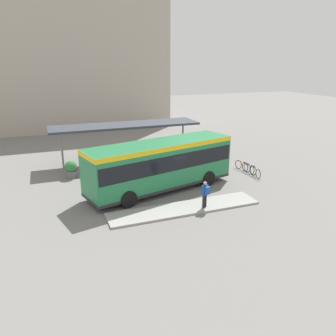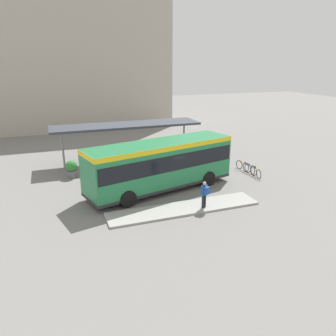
{
  "view_description": "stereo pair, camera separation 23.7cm",
  "coord_description": "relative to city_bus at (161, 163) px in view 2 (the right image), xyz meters",
  "views": [
    {
      "loc": [
        -6.85,
        -19.25,
        8.16
      ],
      "look_at": [
        0.5,
        0.0,
        1.47
      ],
      "focal_mm": 35.0,
      "sensor_mm": 36.0,
      "label": 1
    },
    {
      "loc": [
        -6.63,
        -19.33,
        8.16
      ],
      "look_at": [
        0.5,
        0.0,
        1.47
      ],
      "focal_mm": 35.0,
      "sensor_mm": 36.0,
      "label": 2
    }
  ],
  "objects": [
    {
      "name": "pedestrian_waiting",
      "position": [
        1.34,
        -3.78,
        -0.87
      ],
      "size": [
        0.47,
        0.5,
        1.58
      ],
      "rotation": [
        0.0,
        0.0,
        2.01
      ],
      "color": "#232328",
      "rests_on": "curb_island"
    },
    {
      "name": "bicycle_yellow",
      "position": [
        7.46,
        0.03,
        -1.54
      ],
      "size": [
        0.48,
        1.68,
        0.73
      ],
      "rotation": [
        0.0,
        0.0,
        -1.71
      ],
      "color": "black",
      "rests_on": "ground_plane"
    },
    {
      "name": "city_bus",
      "position": [
        0.0,
        0.0,
        0.0
      ],
      "size": [
        10.39,
        4.95,
        3.27
      ],
      "rotation": [
        0.0,
        0.0,
        0.25
      ],
      "color": "#237A47",
      "rests_on": "ground_plane"
    },
    {
      "name": "curb_island",
      "position": [
        0.23,
        -3.38,
        -1.84
      ],
      "size": [
        9.01,
        1.8,
        0.12
      ],
      "color": "#9E9E99",
      "rests_on": "ground_plane"
    },
    {
      "name": "bicycle_blue",
      "position": [
        7.46,
        0.8,
        -1.53
      ],
      "size": [
        0.48,
        1.72,
        0.74
      ],
      "rotation": [
        0.0,
        0.0,
        -1.51
      ],
      "color": "black",
      "rests_on": "ground_plane"
    },
    {
      "name": "station_building",
      "position": [
        -5.64,
        28.31,
        6.44
      ],
      "size": [
        29.05,
        14.4,
        16.68
      ],
      "color": "#B2A899",
      "rests_on": "ground_plane"
    },
    {
      "name": "station_shelter",
      "position": [
        -0.53,
        7.25,
        1.21
      ],
      "size": [
        12.31,
        3.0,
        3.23
      ],
      "color": "#383D47",
      "rests_on": "ground_plane"
    },
    {
      "name": "ground_plane",
      "position": [
        -0.01,
        -0.0,
        -1.9
      ],
      "size": [
        120.0,
        120.0,
        0.0
      ],
      "primitive_type": "plane",
      "color": "slate"
    },
    {
      "name": "potted_planter_near_shelter",
      "position": [
        -5.38,
        4.6,
        -1.22
      ],
      "size": [
        0.85,
        0.85,
        1.3
      ],
      "color": "slate",
      "rests_on": "ground_plane"
    },
    {
      "name": "bicycle_orange",
      "position": [
        7.4,
        1.57,
        -1.53
      ],
      "size": [
        0.48,
        1.69,
        0.73
      ],
      "rotation": [
        0.0,
        0.0,
        1.74
      ],
      "color": "black",
      "rests_on": "ground_plane"
    }
  ]
}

